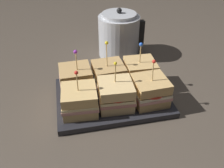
{
  "coord_description": "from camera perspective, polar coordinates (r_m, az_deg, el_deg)",
  "views": [
    {
      "loc": [
        -0.12,
        -0.57,
        0.47
      ],
      "look_at": [
        0.0,
        0.0,
        0.06
      ],
      "focal_mm": 38.0,
      "sensor_mm": 36.0,
      "label": 1
    }
  ],
  "objects": [
    {
      "name": "sandwich_front_center",
      "position": [
        0.67,
        1.01,
        -2.56
      ],
      "size": [
        0.1,
        0.1,
        0.14
      ],
      "color": "#DBB77A",
      "rests_on": "serving_platter"
    },
    {
      "name": "sandwich_front_left",
      "position": [
        0.66,
        -7.79,
        -3.91
      ],
      "size": [
        0.1,
        0.1,
        0.13
      ],
      "color": "tan",
      "rests_on": "serving_platter"
    },
    {
      "name": "kettle_steel",
      "position": [
        0.96,
        1.7,
        11.71
      ],
      "size": [
        0.18,
        0.16,
        0.19
      ],
      "color": "#B7BABF",
      "rests_on": "ground_plane"
    },
    {
      "name": "sandwich_back_center",
      "position": [
        0.75,
        -0.68,
        2.12
      ],
      "size": [
        0.1,
        0.1,
        0.16
      ],
      "color": "tan",
      "rests_on": "serving_platter"
    },
    {
      "name": "sandwich_back_left",
      "position": [
        0.74,
        -8.69,
        1.18
      ],
      "size": [
        0.1,
        0.1,
        0.14
      ],
      "color": "tan",
      "rests_on": "serving_platter"
    },
    {
      "name": "ground_plane",
      "position": [
        0.75,
        -0.0,
        -3.65
      ],
      "size": [
        6.0,
        6.0,
        0.0
      ],
      "primitive_type": "plane",
      "color": "#4C4238"
    },
    {
      "name": "sandwich_front_right",
      "position": [
        0.7,
        9.15,
        -1.6
      ],
      "size": [
        0.1,
        0.1,
        0.14
      ],
      "color": "tan",
      "rests_on": "serving_platter"
    },
    {
      "name": "sandwich_back_right",
      "position": [
        0.78,
        6.74,
        2.9
      ],
      "size": [
        0.1,
        0.1,
        0.14
      ],
      "color": "tan",
      "rests_on": "serving_platter"
    },
    {
      "name": "serving_platter",
      "position": [
        0.74,
        -0.0,
        -3.11
      ],
      "size": [
        0.34,
        0.25,
        0.02
      ],
      "color": "#232328",
      "rests_on": "ground_plane"
    }
  ]
}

